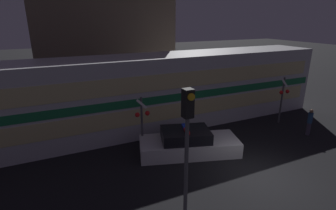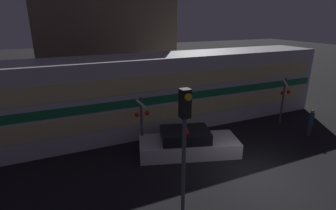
# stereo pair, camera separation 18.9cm
# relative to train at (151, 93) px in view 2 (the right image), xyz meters

# --- Properties ---
(ground_plane) EXTENTS (120.00, 120.00, 0.00)m
(ground_plane) POSITION_rel_train_xyz_m (2.27, -7.14, -2.23)
(ground_plane) COLOR black
(train) EXTENTS (23.59, 3.11, 4.47)m
(train) POSITION_rel_train_xyz_m (0.00, 0.00, 0.00)
(train) COLOR silver
(train) RESTS_ON ground_plane
(police_car) EXTENTS (5.28, 3.27, 1.41)m
(police_car) POSITION_rel_train_xyz_m (0.46, -3.93, -1.71)
(police_car) COLOR silver
(police_car) RESTS_ON ground_plane
(pedestrian) EXTENTS (0.27, 0.27, 1.58)m
(pedestrian) POSITION_rel_train_xyz_m (7.90, -5.00, -1.42)
(pedestrian) COLOR #3F384C
(pedestrian) RESTS_ON ground_plane
(crossing_signal_near) EXTENTS (0.77, 0.30, 3.02)m
(crossing_signal_near) POSITION_rel_train_xyz_m (7.88, -2.91, -0.43)
(crossing_signal_near) COLOR #4C4C51
(crossing_signal_near) RESTS_ON ground_plane
(crossing_signal_far) EXTENTS (0.77, 0.30, 2.84)m
(crossing_signal_far) POSITION_rel_train_xyz_m (-1.48, -2.58, -0.53)
(crossing_signal_far) COLOR #4C4C51
(crossing_signal_far) RESTS_ON ground_plane
(traffic_light_corner) EXTENTS (0.30, 0.46, 4.57)m
(traffic_light_corner) POSITION_rel_train_xyz_m (-1.81, -7.81, 0.97)
(traffic_light_corner) COLOR #4C4C51
(traffic_light_corner) RESTS_ON ground_plane
(building_left) EXTENTS (10.71, 4.74, 10.30)m
(building_left) POSITION_rel_train_xyz_m (-0.89, 7.98, 2.91)
(building_left) COLOR brown
(building_left) RESTS_ON ground_plane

